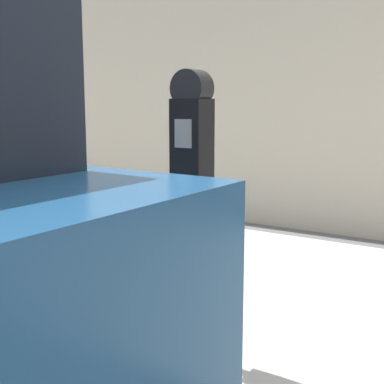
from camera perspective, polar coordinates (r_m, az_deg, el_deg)
name	(u,v)px	position (r m, az deg, el deg)	size (l,w,h in m)	color
sidewalk	(213,284)	(3.99, 2.24, -9.73)	(24.00, 2.80, 0.13)	#BCB7AD
building_facade	(329,5)	(5.97, 14.45, 18.79)	(24.00, 0.30, 4.73)	beige
parking_meter	(192,156)	(2.52, -0.01, 3.91)	(0.17, 0.15, 1.41)	#2D2D30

